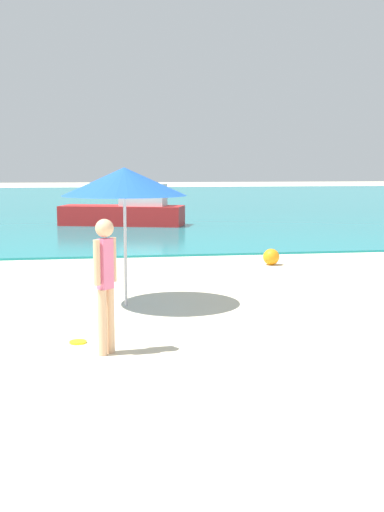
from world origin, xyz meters
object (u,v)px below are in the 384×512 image
Objects in this scene: beach_ball at (271,257)px; person_standing at (105,278)px; frisbee at (78,342)px; beach_umbrella at (124,182)px; boat_near at (127,211)px.

person_standing is at bearing -121.35° from beach_ball.
frisbee is at bearing 74.51° from person_standing.
person_standing is 7.42× the size of frisbee.
beach_ball reaches higher than frisbee.
frisbee is at bearing -109.46° from beach_umbrella.
boat_near is at bearing 84.37° from frisbee.
beach_umbrella reaches higher than frisbee.
boat_near reaches higher than beach_ball.
frisbee is (-0.36, 0.56, -0.95)m from person_standing.
boat_near is 14.72m from beach_umbrella.
boat_near is (1.29, 17.34, -0.34)m from person_standing.
beach_umbrella is (0.77, 2.17, 2.07)m from frisbee.
beach_ball is at bearing 122.66° from boat_near.
beach_ball is 0.17× the size of beach_umbrella.
person_standing is at bearing 103.51° from boat_near.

